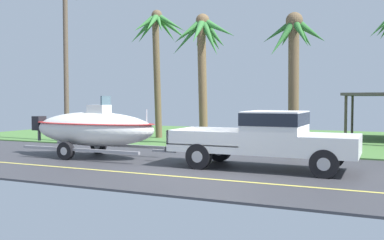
{
  "coord_description": "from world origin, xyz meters",
  "views": [
    {
      "loc": [
        4.86,
        -12.72,
        2.18
      ],
      "look_at": [
        -1.18,
        0.78,
        1.47
      ],
      "focal_mm": 40.64,
      "sensor_mm": 36.0,
      "label": 1
    }
  ],
  "objects_px": {
    "pickup_truck_towing": "(274,137)",
    "palm_tree_far_left": "(294,53)",
    "palm_tree_mid": "(157,40)",
    "utility_pole": "(66,60)",
    "boat_on_trailer": "(93,129)",
    "palm_tree_near_right": "(203,45)"
  },
  "relations": [
    {
      "from": "pickup_truck_towing",
      "to": "palm_tree_far_left",
      "type": "bearing_deg",
      "value": 93.61
    },
    {
      "from": "pickup_truck_towing",
      "to": "palm_tree_far_left",
      "type": "xyz_separation_m",
      "value": [
        -0.28,
        4.44,
        3.01
      ]
    },
    {
      "from": "palm_tree_mid",
      "to": "utility_pole",
      "type": "distance_m",
      "value": 4.97
    },
    {
      "from": "utility_pole",
      "to": "palm_tree_far_left",
      "type": "bearing_deg",
      "value": 1.69
    },
    {
      "from": "pickup_truck_towing",
      "to": "utility_pole",
      "type": "bearing_deg",
      "value": 160.47
    },
    {
      "from": "pickup_truck_towing",
      "to": "palm_tree_mid",
      "type": "relative_size",
      "value": 0.85
    },
    {
      "from": "pickup_truck_towing",
      "to": "boat_on_trailer",
      "type": "relative_size",
      "value": 0.95
    },
    {
      "from": "boat_on_trailer",
      "to": "palm_tree_mid",
      "type": "xyz_separation_m",
      "value": [
        -1.43,
        7.62,
        4.31
      ]
    },
    {
      "from": "utility_pole",
      "to": "pickup_truck_towing",
      "type": "bearing_deg",
      "value": -19.53
    },
    {
      "from": "utility_pole",
      "to": "palm_tree_mid",
      "type": "bearing_deg",
      "value": 46.83
    },
    {
      "from": "boat_on_trailer",
      "to": "utility_pole",
      "type": "distance_m",
      "value": 6.97
    },
    {
      "from": "palm_tree_near_right",
      "to": "palm_tree_mid",
      "type": "relative_size",
      "value": 0.88
    },
    {
      "from": "utility_pole",
      "to": "palm_tree_near_right",
      "type": "bearing_deg",
      "value": 11.2
    },
    {
      "from": "palm_tree_far_left",
      "to": "pickup_truck_towing",
      "type": "bearing_deg",
      "value": -86.39
    },
    {
      "from": "palm_tree_near_right",
      "to": "palm_tree_far_left",
      "type": "xyz_separation_m",
      "value": [
        4.4,
        -1.03,
        -0.66
      ]
    },
    {
      "from": "palm_tree_mid",
      "to": "boat_on_trailer",
      "type": "bearing_deg",
      "value": -79.37
    },
    {
      "from": "pickup_truck_towing",
      "to": "boat_on_trailer",
      "type": "bearing_deg",
      "value": -180.0
    },
    {
      "from": "palm_tree_mid",
      "to": "utility_pole",
      "type": "bearing_deg",
      "value": -133.17
    },
    {
      "from": "pickup_truck_towing",
      "to": "palm_tree_near_right",
      "type": "distance_m",
      "value": 8.08
    },
    {
      "from": "palm_tree_near_right",
      "to": "utility_pole",
      "type": "relative_size",
      "value": 0.77
    },
    {
      "from": "pickup_truck_towing",
      "to": "palm_tree_near_right",
      "type": "height_order",
      "value": "palm_tree_near_right"
    },
    {
      "from": "palm_tree_near_right",
      "to": "utility_pole",
      "type": "bearing_deg",
      "value": -168.8
    }
  ]
}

